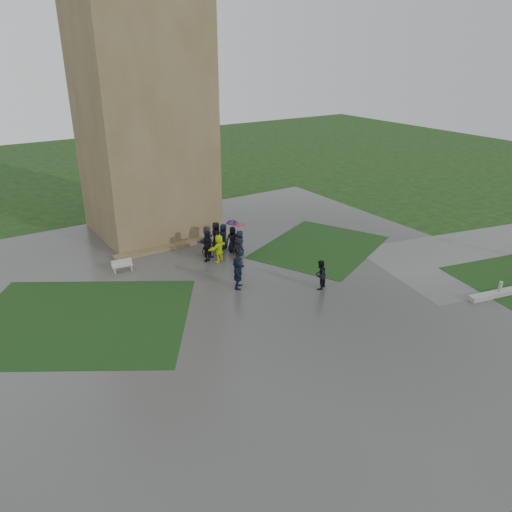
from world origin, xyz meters
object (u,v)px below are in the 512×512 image
pedestrian_mid (238,273)px  pedestrian_near (320,275)px  bench (122,265)px  tower (142,110)px

pedestrian_mid → pedestrian_near: pedestrian_mid is taller
bench → pedestrian_near: (8.86, -8.71, 0.50)m
bench → pedestrian_mid: 7.78m
tower → pedestrian_near: 17.58m
pedestrian_mid → pedestrian_near: bearing=-87.4°
tower → pedestrian_near: (4.27, -15.01, -8.09)m
tower → bench: 11.61m
tower → pedestrian_near: tower is taller
bench → pedestrian_mid: size_ratio=0.68×
pedestrian_mid → pedestrian_near: (3.94, -2.71, -0.08)m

